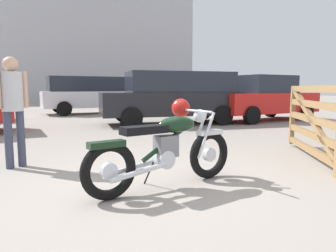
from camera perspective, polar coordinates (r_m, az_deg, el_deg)
ground_plane at (r=3.88m, az=-2.53°, el=-11.02°), size 80.00×80.00×0.00m
vintage_motorcycle at (r=3.76m, az=-0.17°, el=-3.87°), size 2.03×0.89×1.07m
timber_gate at (r=5.49m, az=26.10°, el=1.08°), size 1.17×2.37×1.60m
bystander at (r=5.16m, az=-26.69°, el=4.23°), size 0.42×0.30×1.66m
pale_sedan_back at (r=12.18m, az=17.08°, el=4.93°), size 4.44×2.47×1.67m
red_hatchback_near at (r=10.52m, az=1.19°, el=5.54°), size 4.76×2.10×1.74m
white_estate_far at (r=15.30m, az=-13.92°, el=5.77°), size 4.90×2.47×1.74m
blue_hatchback_right at (r=19.79m, az=-3.33°, el=6.11°), size 4.08×2.21×1.78m
industrial_building at (r=33.43m, az=-17.85°, el=13.98°), size 24.28×10.22×19.80m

